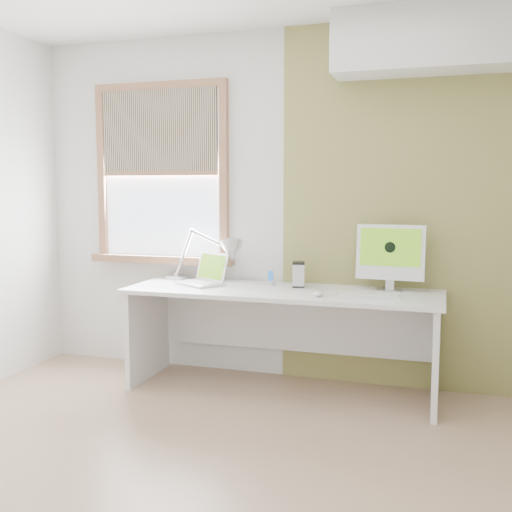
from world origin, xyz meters
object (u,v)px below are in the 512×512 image
at_px(external_drive, 299,274).
at_px(imac, 390,254).
at_px(laptop, 205,276).
at_px(desk, 284,315).
at_px(desk_lamp, 221,254).

bearing_deg(external_drive, imac, 2.36).
bearing_deg(imac, laptop, -174.82).
relative_size(desk, imac, 4.68).
relative_size(desk, external_drive, 12.32).
relative_size(laptop, imac, 0.89).
bearing_deg(imac, desk_lamp, 179.29).
bearing_deg(imac, external_drive, -177.64).
xyz_separation_m(desk_lamp, imac, (1.25, -0.02, 0.05)).
xyz_separation_m(external_drive, imac, (0.64, 0.03, 0.17)).
height_order(laptop, imac, imac).
distance_m(laptop, imac, 1.35).
xyz_separation_m(desk_lamp, laptop, (-0.08, -0.14, -0.15)).
height_order(desk, desk_lamp, desk_lamp).
bearing_deg(laptop, desk_lamp, 60.65).
height_order(desk_lamp, laptop, desk_lamp).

